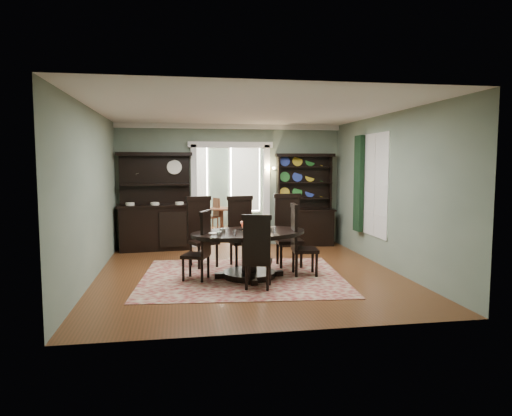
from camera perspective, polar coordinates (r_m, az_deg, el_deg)
The scene contains 19 objects.
room at distance 8.39m, azimuth -1.03°, elevation 2.41°, with size 5.51×6.01×3.01m.
parlor at distance 13.84m, azimuth -4.34°, elevation 3.38°, with size 3.51×3.50×3.01m.
doorway_trim at distance 11.32m, azimuth -3.21°, elevation 3.42°, with size 2.08×0.25×2.57m.
right_window at distance 9.98m, azimuth 13.70°, elevation 2.89°, with size 0.15×1.47×2.12m.
wall_sconce at distance 11.30m, azimuth 1.67°, elevation 4.81°, with size 0.27×0.21×0.21m.
rug at distance 8.30m, azimuth -1.71°, elevation -8.60°, with size 3.57×3.01×0.01m, color maroon.
dining_table at distance 8.16m, azimuth -0.87°, elevation -4.72°, with size 2.37×2.37×0.83m.
centerpiece at distance 8.05m, azimuth -1.51°, elevation -2.62°, with size 1.19×0.77×0.20m.
chair_far_left at distance 9.15m, azimuth -6.89°, elevation -2.69°, with size 0.66×0.65×1.39m.
chair_far_mid at distance 9.13m, azimuth -1.84°, elevation -2.66°, with size 0.59×0.56×1.39m.
chair_far_right at distance 9.16m, azimuth 4.04°, elevation -2.50°, with size 0.56×0.52×1.44m.
chair_end_left at distance 8.01m, azimuth -6.86°, elevation -4.47°, with size 0.57×0.58×1.23m.
chair_end_right at distance 8.34m, azimuth 5.39°, elevation -3.75°, with size 0.50×0.52×1.31m.
chair_near at distance 7.35m, azimuth 0.18°, elevation -5.32°, with size 0.56×0.54×1.24m.
sideboard at distance 11.06m, azimuth -12.48°, elevation -0.97°, with size 1.80×0.78×2.31m.
welsh_dresser at distance 11.48m, azimuth 6.11°, elevation -0.52°, with size 1.50×0.64×2.29m.
parlor_table at distance 13.26m, azimuth -4.31°, elevation -1.14°, with size 0.82×0.82×0.76m.
parlor_chair_left at distance 13.31m, azimuth -5.42°, elevation -0.84°, with size 0.50×0.49×1.04m.
parlor_chair_right at distance 13.15m, azimuth -2.28°, elevation -0.90°, with size 0.49×0.48×1.05m.
Camera 1 is at (-1.22, -8.25, 2.04)m, focal length 32.00 mm.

